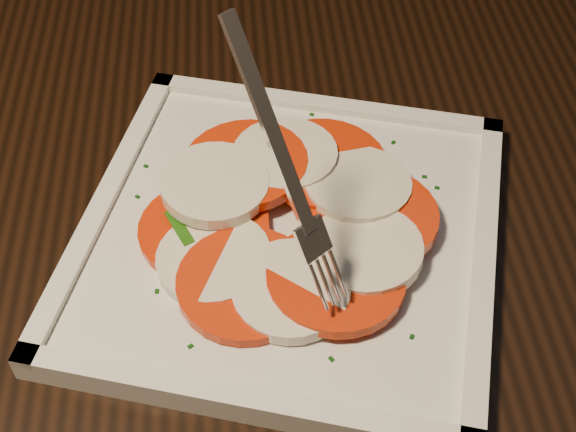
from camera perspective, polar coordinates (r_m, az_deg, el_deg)
name	(u,v)px	position (r m, az deg, el deg)	size (l,w,h in m)	color
ground	(336,425)	(1.35, 3.42, -14.65)	(6.00, 6.00, 0.00)	black
table	(399,371)	(0.64, 7.87, -10.85)	(1.29, 0.95, 0.75)	black
plate	(288,237)	(0.57, 0.00, -1.50)	(0.29, 0.29, 0.01)	silver
caprese_salad	(288,220)	(0.56, 0.00, -0.27)	(0.22, 0.23, 0.03)	red
fork	(271,157)	(0.47, -1.20, 4.23)	(0.04, 0.10, 0.17)	white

